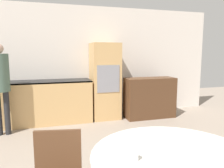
{
  "coord_description": "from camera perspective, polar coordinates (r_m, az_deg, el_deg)",
  "views": [
    {
      "loc": [
        -0.85,
        0.11,
        1.52
      ],
      "look_at": [
        0.02,
        3.05,
        1.08
      ],
      "focal_mm": 35.0,
      "sensor_mm": 36.0,
      "label": 1
    }
  ],
  "objects": [
    {
      "name": "wall_back",
      "position": [
        5.26,
        -7.25,
        5.67
      ],
      "size": [
        6.58,
        0.05,
        2.6
      ],
      "color": "silver",
      "rests_on": "ground_plane"
    },
    {
      "name": "sideboard",
      "position": [
        5.23,
        9.82,
        -3.55
      ],
      "size": [
        1.17,
        0.45,
        0.94
      ],
      "color": "#51331E",
      "rests_on": "ground_plane"
    },
    {
      "name": "oven_unit",
      "position": [
        5.05,
        -1.83,
        0.76
      ],
      "size": [
        0.63,
        0.59,
        1.74
      ],
      "color": "tan",
      "rests_on": "ground_plane"
    },
    {
      "name": "cup",
      "position": [
        1.7,
        5.71,
        -17.97
      ],
      "size": [
        0.07,
        0.07,
        0.09
      ],
      "color": "white",
      "rests_on": "dining_table"
    },
    {
      "name": "person_standing",
      "position": [
        4.45,
        -27.14,
        1.19
      ],
      "size": [
        0.32,
        0.32,
        1.69
      ],
      "color": "#262628",
      "rests_on": "ground_plane"
    },
    {
      "name": "kitchen_counter",
      "position": [
        4.96,
        -20.12,
        -4.5
      ],
      "size": [
        2.5,
        0.6,
        0.93
      ],
      "color": "tan",
      "rests_on": "ground_plane"
    }
  ]
}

